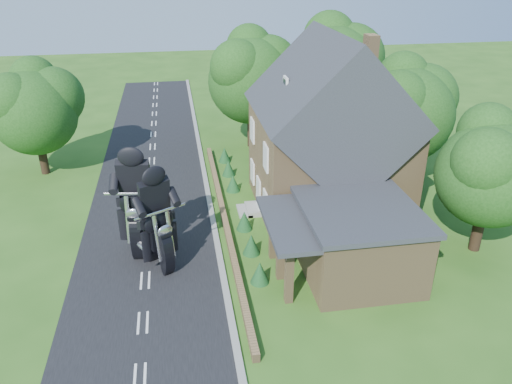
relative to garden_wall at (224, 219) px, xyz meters
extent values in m
plane|color=#2B5618|center=(-4.30, -5.00, -0.20)|extent=(120.00, 120.00, 0.00)
cube|color=black|center=(-4.30, -5.00, -0.19)|extent=(7.00, 80.00, 0.02)
cube|color=gray|center=(-0.65, -5.00, -0.14)|extent=(0.30, 80.00, 0.12)
cube|color=olive|center=(0.00, 0.00, 0.00)|extent=(0.30, 22.00, 0.40)
cube|color=olive|center=(6.20, 1.00, 2.80)|extent=(8.00, 8.00, 6.00)
cube|color=#292B31|center=(6.20, 1.00, 5.80)|extent=(8.48, 8.64, 8.48)
cube|color=olive|center=(8.20, 1.00, 9.00)|extent=(0.60, 0.90, 1.60)
cube|color=white|center=(3.60, 1.00, 7.30)|extent=(0.12, 0.80, 0.90)
cube|color=black|center=(3.54, 1.00, 7.30)|extent=(0.04, 0.55, 0.65)
cube|color=white|center=(2.14, 1.00, 0.85)|extent=(0.10, 1.10, 2.10)
cube|color=gray|center=(1.80, 1.00, -0.05)|extent=(0.80, 1.60, 0.30)
cube|color=gray|center=(1.30, 1.00, -0.12)|extent=(0.80, 1.60, 0.15)
cube|color=white|center=(2.14, -1.20, 1.40)|extent=(0.10, 1.10, 1.40)
cube|color=black|center=(2.12, -1.20, 1.40)|extent=(0.04, 0.92, 1.22)
cube|color=white|center=(2.14, 3.20, 1.40)|extent=(0.10, 1.10, 1.40)
cube|color=black|center=(2.12, 3.20, 1.40)|extent=(0.04, 0.92, 1.22)
cube|color=white|center=(2.14, -1.20, 4.10)|extent=(0.10, 1.10, 1.40)
cube|color=black|center=(2.12, -1.20, 4.10)|extent=(0.04, 0.92, 1.22)
cube|color=white|center=(2.14, 3.20, 4.10)|extent=(0.10, 1.10, 1.40)
cube|color=black|center=(2.12, 3.20, 4.10)|extent=(0.04, 0.92, 1.22)
cube|color=olive|center=(5.70, -5.80, 1.40)|extent=(5.00, 5.60, 3.20)
cube|color=#292B31|center=(5.70, -5.80, 3.12)|extent=(5.30, 5.94, 0.24)
cube|color=#292B31|center=(2.60, -5.80, 2.75)|extent=(2.60, 5.32, 0.22)
cube|color=olive|center=(2.00, -7.60, 1.20)|extent=(0.35, 0.35, 2.80)
cube|color=olive|center=(2.00, -5.80, 1.20)|extent=(0.35, 0.35, 2.80)
cube|color=olive|center=(2.00, -4.00, 1.20)|extent=(0.35, 0.35, 2.80)
cylinder|color=black|center=(12.70, -5.00, 1.20)|extent=(0.56, 0.56, 2.80)
sphere|color=#1A4313|center=(12.70, -5.00, 4.03)|extent=(5.20, 5.20, 5.20)
sphere|color=#1A4313|center=(11.79, -5.78, 5.07)|extent=(3.22, 3.22, 3.22)
sphere|color=#1A4313|center=(12.80, -3.96, 5.85)|extent=(2.86, 2.86, 2.86)
cylinder|color=black|center=(12.20, 3.50, 1.30)|extent=(0.56, 0.56, 3.00)
sphere|color=#1A4313|center=(12.20, 3.50, 4.45)|extent=(6.00, 6.00, 6.00)
sphere|color=#1A4313|center=(13.55, 4.10, 5.35)|extent=(4.32, 4.32, 4.32)
sphere|color=#1A4313|center=(11.15, 2.60, 5.65)|extent=(3.72, 3.72, 3.72)
sphere|color=#1A4313|center=(12.30, 4.70, 6.55)|extent=(3.30, 3.30, 3.30)
cylinder|color=black|center=(9.70, 11.00, 1.60)|extent=(0.56, 0.56, 3.60)
sphere|color=#1A4313|center=(9.70, 11.00, 5.38)|extent=(7.20, 7.20, 7.20)
sphere|color=#1A4313|center=(11.32, 11.72, 6.46)|extent=(5.18, 5.18, 5.18)
sphere|color=#1A4313|center=(8.44, 9.92, 6.82)|extent=(4.46, 4.46, 4.46)
sphere|color=#1A4313|center=(9.80, 12.44, 7.90)|extent=(3.96, 3.96, 3.96)
cylinder|color=black|center=(3.70, 12.00, 1.50)|extent=(0.56, 0.56, 3.40)
sphere|color=#1A4313|center=(3.70, 12.00, 4.96)|extent=(6.40, 6.40, 6.40)
sphere|color=#1A4313|center=(5.14, 12.64, 5.92)|extent=(4.61, 4.61, 4.61)
sphere|color=#1A4313|center=(2.58, 11.04, 6.24)|extent=(3.97, 3.97, 3.97)
sphere|color=#1A4313|center=(3.80, 13.28, 7.20)|extent=(3.52, 3.52, 3.52)
cylinder|color=black|center=(-11.30, 9.00, 1.20)|extent=(0.56, 0.56, 2.80)
sphere|color=#1A4313|center=(-11.30, 9.00, 4.14)|extent=(5.60, 5.60, 5.60)
sphere|color=#1A4313|center=(-10.04, 9.56, 4.98)|extent=(4.03, 4.03, 4.03)
sphere|color=#1A4313|center=(-12.28, 8.16, 5.26)|extent=(3.47, 3.47, 3.47)
sphere|color=#1A4313|center=(-11.20, 10.12, 6.10)|extent=(3.08, 3.08, 3.08)
cone|color=#133D1B|center=(1.00, -6.00, 0.35)|extent=(0.90, 0.90, 1.10)
cone|color=#133D1B|center=(1.00, -3.50, 0.35)|extent=(0.90, 0.90, 1.10)
cone|color=#133D1B|center=(1.00, -1.00, 0.35)|extent=(0.90, 0.90, 1.10)
cone|color=#133D1B|center=(1.00, 4.00, 0.35)|extent=(0.90, 0.90, 1.10)
cone|color=#133D1B|center=(1.00, 6.50, 0.35)|extent=(0.90, 0.90, 1.10)
cone|color=#133D1B|center=(1.00, 9.00, 0.35)|extent=(0.90, 0.90, 1.10)
camera|label=1|loc=(-2.34, -24.87, 13.78)|focal=35.00mm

